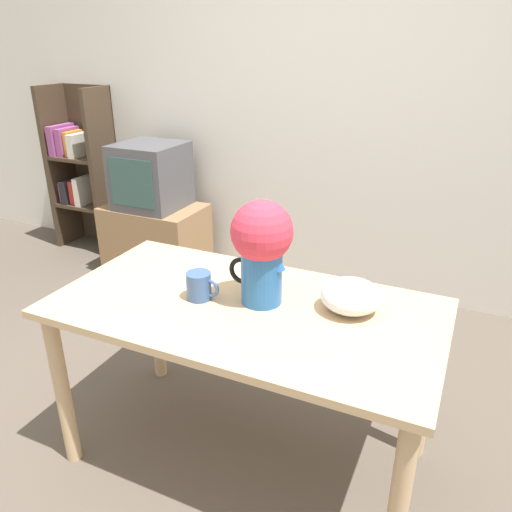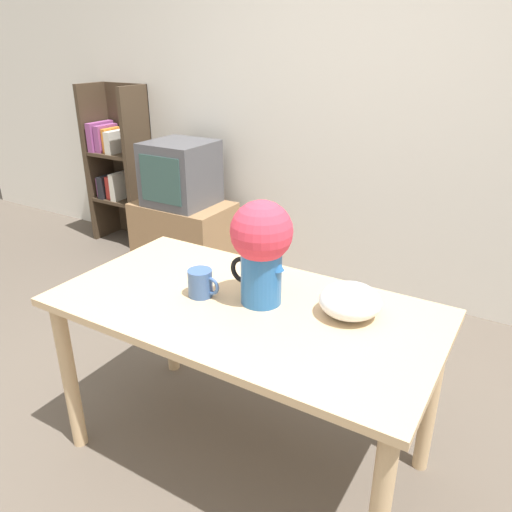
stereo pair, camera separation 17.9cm
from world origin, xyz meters
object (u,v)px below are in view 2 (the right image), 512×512
Objects in this scene: flower_vase at (261,245)px; tv_set at (180,173)px; white_bowl at (350,301)px; coffee_mug at (201,283)px.

tv_set is at bearing 137.66° from flower_vase.
flower_vase is 0.37m from white_bowl.
white_bowl is at bearing 15.67° from coffee_mug.
flower_vase is 2.96× the size of coffee_mug.
flower_vase is 0.29m from coffee_mug.
tv_set reaches higher than white_bowl.
white_bowl is 2.16m from tv_set.
tv_set reaches higher than coffee_mug.
tv_set is at bearing 144.80° from white_bowl.
tv_set is (-1.76, 1.24, -0.04)m from white_bowl.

